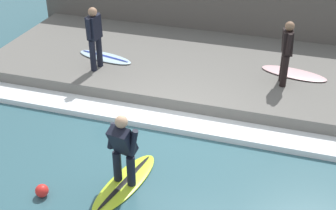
% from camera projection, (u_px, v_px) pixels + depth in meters
% --- Properties ---
extents(ground_plane, '(28.00, 28.00, 0.00)m').
position_uv_depth(ground_plane, '(163.00, 141.00, 10.00)').
color(ground_plane, '#335B66').
extents(concrete_ledge, '(4.40, 11.25, 0.42)m').
position_uv_depth(concrete_ledge, '(201.00, 68.00, 12.58)').
color(concrete_ledge, '#66635E').
rests_on(concrete_ledge, ground_plane).
extents(back_wall, '(0.50, 11.81, 1.86)m').
position_uv_depth(back_wall, '(221.00, 13.00, 14.23)').
color(back_wall, '#544F49').
rests_on(back_wall, ground_plane).
extents(wave_foam_crest, '(0.73, 10.69, 0.14)m').
position_uv_depth(wave_foam_crest, '(173.00, 121.00, 10.55)').
color(wave_foam_crest, white).
rests_on(wave_foam_crest, ground_plane).
extents(surfboard_riding, '(2.02, 0.93, 0.07)m').
position_uv_depth(surfboard_riding, '(125.00, 183.00, 8.77)').
color(surfboard_riding, '#BFE02D').
rests_on(surfboard_riding, ground_plane).
extents(surfer_riding, '(0.52, 0.65, 1.45)m').
position_uv_depth(surfer_riding, '(123.00, 147.00, 8.35)').
color(surfer_riding, black).
rests_on(surfer_riding, surfboard_riding).
extents(surfer_waiting_near, '(0.55, 0.29, 1.63)m').
position_uv_depth(surfer_waiting_near, '(94.00, 35.00, 11.66)').
color(surfer_waiting_near, black).
rests_on(surfer_waiting_near, concrete_ledge).
extents(surfboard_waiting_near, '(0.86, 1.72, 0.07)m').
position_uv_depth(surfboard_waiting_near, '(105.00, 57.00, 12.64)').
color(surfboard_waiting_near, silver).
rests_on(surfboard_waiting_near, concrete_ledge).
extents(surfer_waiting_far, '(0.53, 0.32, 1.58)m').
position_uv_depth(surfer_waiting_far, '(287.00, 50.00, 10.95)').
color(surfer_waiting_far, black).
rests_on(surfer_waiting_far, concrete_ledge).
extents(surfboard_waiting_far, '(0.90, 1.74, 0.06)m').
position_uv_depth(surfboard_waiting_far, '(294.00, 73.00, 11.79)').
color(surfboard_waiting_far, beige).
rests_on(surfboard_waiting_far, concrete_ledge).
extents(marker_buoy, '(0.24, 0.24, 0.24)m').
position_uv_depth(marker_buoy, '(42.00, 191.00, 8.44)').
color(marker_buoy, red).
rests_on(marker_buoy, ground_plane).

